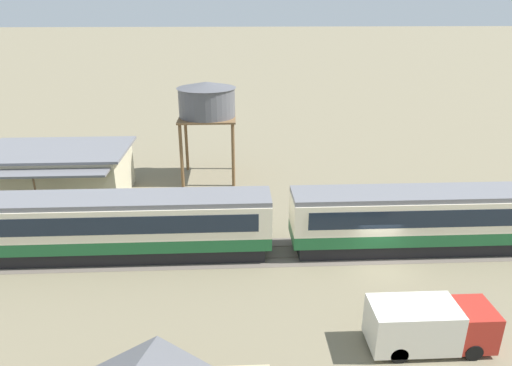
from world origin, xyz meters
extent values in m
plane|color=#7A7056|center=(0.00, 0.00, 0.00)|extent=(600.00, 600.00, 0.00)
cube|color=#1E6033|center=(4.89, 1.77, 1.30)|extent=(20.00, 2.85, 0.80)
cube|color=beige|center=(4.89, 1.77, 2.70)|extent=(20.00, 2.85, 2.00)
cube|color=#192330|center=(4.89, 1.77, 2.80)|extent=(18.40, 2.89, 1.12)
cube|color=slate|center=(4.89, 1.77, 3.85)|extent=(20.00, 2.68, 0.30)
cube|color=black|center=(4.89, 1.77, 0.46)|extent=(19.20, 2.45, 0.88)
cylinder|color=black|center=(-1.71, 1.05, 0.45)|extent=(0.90, 0.18, 0.90)
cylinder|color=black|center=(-1.71, 2.49, 0.45)|extent=(0.90, 0.18, 0.90)
cube|color=#1E6033|center=(-16.41, 1.77, 1.30)|extent=(20.00, 2.85, 0.80)
cube|color=beige|center=(-16.41, 1.77, 2.70)|extent=(20.00, 2.85, 2.00)
cube|color=#192330|center=(-16.41, 1.77, 2.80)|extent=(18.40, 2.89, 1.12)
cube|color=slate|center=(-16.41, 1.77, 3.85)|extent=(20.00, 2.68, 0.30)
cube|color=black|center=(-16.41, 1.77, 0.46)|extent=(19.20, 2.45, 0.88)
cylinder|color=black|center=(-9.81, 1.05, 0.45)|extent=(0.90, 0.18, 0.90)
cylinder|color=black|center=(-9.81, 2.49, 0.45)|extent=(0.90, 0.18, 0.90)
cylinder|color=black|center=(-23.01, 2.49, 0.45)|extent=(0.90, 0.18, 0.90)
cube|color=#665B51|center=(1.45, 1.77, 0.01)|extent=(136.14, 3.60, 0.01)
cube|color=#4C4238|center=(1.45, 1.05, 0.02)|extent=(136.14, 0.12, 0.04)
cube|color=#4C4238|center=(1.45, 2.49, 0.02)|extent=(136.14, 0.12, 0.04)
cube|color=beige|center=(-22.62, 11.59, 1.91)|extent=(10.47, 6.35, 3.83)
cube|color=slate|center=(-22.62, 11.59, 3.93)|extent=(11.31, 6.86, 0.20)
cube|color=slate|center=(-22.62, 7.61, 3.43)|extent=(10.05, 1.60, 0.16)
cylinder|color=brown|center=(-22.62, 7.01, 1.67)|extent=(0.14, 0.14, 3.35)
cylinder|color=brown|center=(-8.67, 17.53, 2.73)|extent=(0.28, 0.28, 5.45)
cylinder|color=brown|center=(-13.00, 17.53, 2.73)|extent=(0.28, 0.28, 5.45)
cylinder|color=brown|center=(-8.67, 13.21, 2.73)|extent=(0.28, 0.28, 5.45)
cylinder|color=brown|center=(-13.00, 13.21, 2.73)|extent=(0.28, 0.28, 5.45)
cube|color=brown|center=(-10.83, 15.37, 5.53)|extent=(4.82, 4.82, 0.16)
cylinder|color=#56565B|center=(-10.83, 15.37, 6.82)|extent=(4.78, 4.78, 2.43)
cone|color=#56565B|center=(-10.83, 15.37, 8.29)|extent=(5.02, 5.02, 0.50)
cube|color=#B2281E|center=(2.07, -7.01, 1.14)|extent=(1.66, 2.02, 1.84)
cube|color=#192330|center=(2.91, -7.01, 1.51)|extent=(0.03, 1.68, 0.81)
cube|color=silver|center=(-0.70, -7.01, 1.23)|extent=(3.88, 2.10, 2.02)
cylinder|color=black|center=(1.79, -7.93, 0.40)|extent=(0.80, 0.26, 0.80)
cylinder|color=black|center=(1.79, -6.09, 0.40)|extent=(0.80, 0.26, 0.80)
cylinder|color=black|center=(-1.53, -7.93, 0.40)|extent=(0.80, 0.26, 0.80)
cylinder|color=black|center=(-1.53, -6.09, 0.40)|extent=(0.80, 0.26, 0.80)
camera|label=1|loc=(-8.51, -23.33, 14.65)|focal=32.00mm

